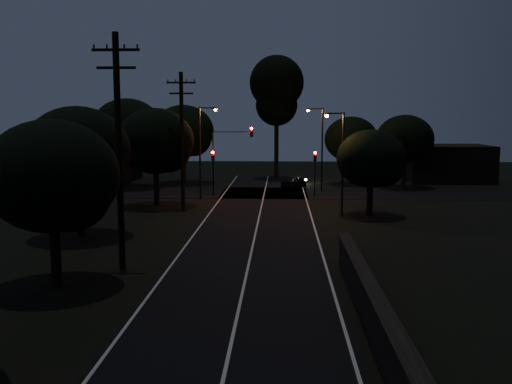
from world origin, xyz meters
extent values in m
cube|color=black|center=(0.00, 22.00, 0.01)|extent=(8.00, 70.00, 0.02)
cube|color=black|center=(0.00, 42.00, 0.01)|extent=(60.00, 8.00, 0.02)
cube|color=beige|center=(0.00, 22.00, 0.03)|extent=(0.12, 70.00, 0.01)
cube|color=beige|center=(-3.75, 22.00, 0.03)|extent=(0.12, 70.00, 0.01)
cube|color=beige|center=(3.75, 22.00, 0.03)|extent=(0.12, 70.00, 0.01)
cube|color=black|center=(4.60, 3.00, 0.75)|extent=(0.40, 26.00, 1.50)
cube|color=black|center=(4.60, 3.00, 1.55)|extent=(0.55, 26.00, 0.10)
cylinder|color=black|center=(-6.00, 15.00, 5.50)|extent=(0.30, 0.30, 11.00)
cube|color=black|center=(-6.00, 15.00, 10.20)|extent=(2.20, 0.12, 0.12)
cube|color=black|center=(-6.00, 15.00, 9.40)|extent=(1.80, 0.12, 0.12)
cylinder|color=black|center=(-6.00, 32.00, 5.25)|extent=(0.30, 0.30, 10.50)
cube|color=black|center=(-6.00, 32.00, 9.70)|extent=(2.20, 0.12, 0.12)
cube|color=black|center=(-6.00, 32.00, 8.90)|extent=(1.80, 0.12, 0.12)
cylinder|color=black|center=(-8.00, 12.00, 1.32)|extent=(0.44, 0.44, 2.63)
ellipsoid|color=black|center=(-8.00, 12.00, 4.73)|extent=(5.59, 5.59, 4.75)
sphere|color=black|center=(-7.02, 11.44, 4.17)|extent=(3.35, 3.35, 3.35)
cylinder|color=black|center=(-10.50, 22.00, 1.43)|extent=(0.44, 0.44, 2.86)
ellipsoid|color=black|center=(-10.50, 22.00, 5.18)|extent=(6.18, 6.18, 5.25)
sphere|color=black|center=(-9.42, 21.38, 4.56)|extent=(3.71, 3.71, 3.71)
cylinder|color=black|center=(-8.50, 34.00, 1.45)|extent=(0.44, 0.44, 2.90)
ellipsoid|color=black|center=(-8.50, 34.00, 5.23)|extent=(6.20, 6.20, 5.27)
sphere|color=black|center=(-7.42, 33.38, 4.61)|extent=(3.72, 3.72, 3.72)
cylinder|color=black|center=(-9.00, 50.00, 1.55)|extent=(0.44, 0.44, 3.10)
ellipsoid|color=black|center=(-9.00, 50.00, 5.59)|extent=(6.64, 6.64, 5.64)
sphere|color=black|center=(-7.84, 49.34, 4.92)|extent=(3.98, 3.98, 3.98)
cylinder|color=black|center=(-14.00, 46.00, 1.67)|extent=(0.44, 0.44, 3.35)
ellipsoid|color=black|center=(-14.00, 46.00, 5.99)|extent=(7.05, 7.05, 5.99)
sphere|color=black|center=(-12.77, 45.30, 5.29)|extent=(4.23, 4.23, 4.23)
cylinder|color=black|center=(9.00, 50.00, 1.32)|extent=(0.44, 0.44, 2.63)
ellipsoid|color=black|center=(9.00, 50.00, 4.76)|extent=(5.67, 5.67, 4.82)
sphere|color=black|center=(9.99, 49.43, 4.19)|extent=(3.40, 3.40, 3.40)
cylinder|color=black|center=(14.00, 47.00, 1.36)|extent=(0.44, 0.44, 2.71)
ellipsoid|color=black|center=(14.00, 47.00, 4.88)|extent=(5.79, 5.79, 4.92)
sphere|color=black|center=(15.01, 46.42, 4.30)|extent=(3.47, 3.47, 3.47)
cylinder|color=black|center=(8.00, 30.00, 1.16)|extent=(0.44, 0.44, 2.32)
ellipsoid|color=black|center=(8.00, 30.00, 4.17)|extent=(4.93, 4.93, 4.19)
sphere|color=black|center=(8.86, 29.51, 3.68)|extent=(2.96, 2.96, 2.96)
cylinder|color=black|center=(1.00, 55.00, 3.88)|extent=(0.50, 0.50, 7.76)
sphere|color=black|center=(1.00, 55.00, 11.00)|extent=(6.21, 6.21, 6.21)
sphere|color=black|center=(1.00, 55.00, 8.46)|extent=(4.80, 4.80, 4.80)
cube|color=black|center=(-20.00, 52.00, 2.20)|extent=(10.00, 8.00, 4.40)
cube|color=black|center=(20.00, 53.00, 2.00)|extent=(9.00, 7.00, 4.00)
cylinder|color=black|center=(-4.60, 40.00, 1.60)|extent=(0.12, 0.12, 3.20)
cube|color=black|center=(-4.60, 40.00, 3.65)|extent=(0.28, 0.22, 0.90)
sphere|color=#FF0705|center=(-4.60, 39.87, 3.95)|extent=(0.22, 0.22, 0.22)
cylinder|color=black|center=(4.60, 40.00, 1.60)|extent=(0.12, 0.12, 3.20)
cube|color=black|center=(4.60, 40.00, 3.65)|extent=(0.28, 0.22, 0.90)
sphere|color=#FF0705|center=(4.60, 39.87, 3.95)|extent=(0.22, 0.22, 0.22)
cylinder|color=black|center=(-4.60, 40.00, 2.50)|extent=(0.12, 0.12, 5.00)
cube|color=black|center=(-1.10, 40.00, 5.80)|extent=(0.28, 0.22, 0.90)
sphere|color=#FF0705|center=(-1.10, 39.87, 6.10)|extent=(0.22, 0.22, 0.22)
cube|color=black|center=(-2.85, 40.00, 5.80)|extent=(3.50, 0.08, 0.08)
cylinder|color=black|center=(-5.50, 38.00, 4.00)|extent=(0.16, 0.16, 8.00)
cube|color=black|center=(-4.80, 38.00, 7.90)|extent=(1.40, 0.10, 0.10)
cube|color=black|center=(-4.10, 38.00, 7.85)|extent=(0.35, 0.22, 0.12)
sphere|color=orange|center=(-4.10, 38.00, 7.75)|extent=(0.26, 0.26, 0.26)
cylinder|color=black|center=(5.50, 44.00, 4.00)|extent=(0.16, 0.16, 8.00)
cube|color=black|center=(4.80, 44.00, 7.90)|extent=(1.40, 0.10, 0.10)
cube|color=black|center=(4.10, 44.00, 7.85)|extent=(0.35, 0.22, 0.12)
sphere|color=orange|center=(4.10, 44.00, 7.75)|extent=(0.26, 0.26, 0.26)
cylinder|color=black|center=(6.00, 30.00, 3.75)|extent=(0.16, 0.16, 7.50)
cube|color=black|center=(5.40, 30.00, 7.40)|extent=(1.20, 0.10, 0.10)
cube|color=black|center=(4.80, 30.00, 7.35)|extent=(0.35, 0.22, 0.12)
sphere|color=orange|center=(4.80, 30.00, 7.25)|extent=(0.26, 0.26, 0.26)
imported|color=black|center=(2.85, 46.00, 0.65)|extent=(2.91, 4.09, 1.29)
camera|label=1|loc=(1.56, -11.23, 7.21)|focal=40.00mm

